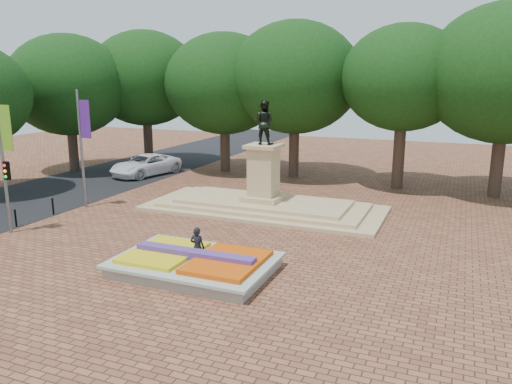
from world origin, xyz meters
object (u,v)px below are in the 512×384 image
Objects in this scene: monument at (263,195)px; van at (145,165)px; flower_bed at (195,263)px; pedestrian at (197,247)px.

monument is 14.08m from van.
flower_bed is 10.07m from monument.
pedestrian reaches higher than van.
pedestrian is (-0.15, 0.47, 0.49)m from flower_bed.
flower_bed is 3.63× the size of pedestrian.
pedestrian is (13.49, -15.79, 0.04)m from van.
monument reaches higher than van.
monument reaches higher than pedestrian.
van is at bearing -51.50° from pedestrian.
van is (-13.65, 16.25, 0.45)m from flower_bed.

